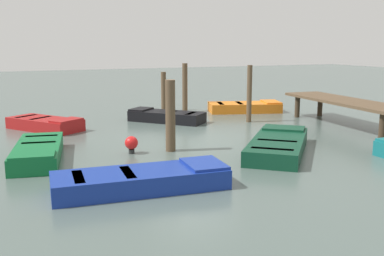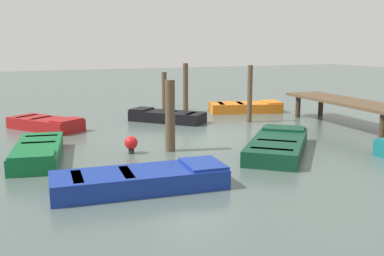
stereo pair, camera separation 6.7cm
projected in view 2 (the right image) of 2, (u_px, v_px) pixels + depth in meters
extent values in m
plane|color=#4C5B56|center=(192.00, 139.00, 14.15)|extent=(80.00, 80.00, 0.00)
cube|color=brown|center=(348.00, 102.00, 16.12)|extent=(6.07, 2.00, 0.10)
cylinder|color=#3C2E20|center=(383.00, 127.00, 13.81)|extent=(0.20, 0.20, 0.85)
cylinder|color=#3C2E20|center=(321.00, 106.00, 18.60)|extent=(0.20, 0.20, 0.85)
cylinder|color=#3C2E20|center=(298.00, 107.00, 18.25)|extent=(0.20, 0.20, 0.85)
cube|color=navy|center=(140.00, 180.00, 9.21)|extent=(1.49, 3.63, 0.40)
cube|color=silver|center=(140.00, 174.00, 9.18)|extent=(1.18, 3.08, 0.04)
cube|color=navy|center=(203.00, 164.00, 9.60)|extent=(1.14, 0.87, 0.06)
cube|color=#A4A49F|center=(127.00, 173.00, 9.09)|extent=(0.95, 0.28, 0.04)
cube|color=#A4A49F|center=(77.00, 177.00, 8.79)|extent=(0.95, 0.28, 0.04)
cube|color=#0C3823|center=(278.00, 146.00, 12.33)|extent=(3.65, 3.42, 0.40)
cube|color=maroon|center=(278.00, 141.00, 12.30)|extent=(3.04, 2.84, 0.04)
cube|color=#0C3823|center=(284.00, 128.00, 13.63)|extent=(1.40, 1.44, 0.06)
cube|color=maroon|center=(277.00, 141.00, 12.04)|extent=(0.84, 0.92, 0.04)
cube|color=maroon|center=(272.00, 150.00, 11.09)|extent=(0.84, 0.92, 0.04)
cube|color=#0F602D|center=(38.00, 152.00, 11.63)|extent=(3.39, 1.66, 0.40)
cube|color=orange|center=(38.00, 146.00, 11.60)|extent=(2.87, 1.34, 0.04)
cube|color=#0F602D|center=(32.00, 155.00, 10.37)|extent=(0.88, 1.11, 0.06)
cube|color=#B06E1E|center=(38.00, 143.00, 11.82)|extent=(0.35, 0.88, 0.04)
cube|color=#B06E1E|center=(42.00, 136.00, 12.68)|extent=(0.35, 0.88, 0.04)
cube|color=black|center=(167.00, 117.00, 17.21)|extent=(2.82, 2.71, 0.40)
cube|color=gray|center=(167.00, 113.00, 17.18)|extent=(2.35, 2.25, 0.04)
cube|color=black|center=(142.00, 109.00, 17.62)|extent=(1.09, 1.11, 0.06)
cube|color=#776E5D|center=(172.00, 112.00, 17.09)|extent=(0.69, 0.73, 0.04)
cube|color=#776E5D|center=(191.00, 114.00, 16.77)|extent=(0.69, 0.73, 0.04)
cube|color=maroon|center=(45.00, 124.00, 15.67)|extent=(2.89, 2.51, 0.40)
cube|color=black|center=(45.00, 120.00, 15.64)|extent=(2.41, 2.07, 0.04)
cube|color=maroon|center=(67.00, 120.00, 15.08)|extent=(1.09, 1.19, 0.06)
cube|color=black|center=(41.00, 118.00, 15.74)|extent=(0.68, 0.84, 0.04)
cube|color=black|center=(27.00, 116.00, 16.12)|extent=(0.68, 0.84, 0.04)
cube|color=orange|center=(245.00, 107.00, 19.72)|extent=(2.17, 3.32, 0.40)
cube|color=black|center=(245.00, 104.00, 19.69)|extent=(1.76, 2.79, 0.04)
cube|color=orange|center=(272.00, 102.00, 19.80)|extent=(1.34, 1.00, 0.06)
cube|color=black|center=(240.00, 103.00, 19.66)|extent=(1.04, 0.50, 0.04)
cube|color=black|center=(221.00, 104.00, 19.57)|extent=(1.04, 0.50, 0.04)
cylinder|color=brown|center=(164.00, 91.00, 19.95)|extent=(0.22, 0.22, 1.73)
cylinder|color=brown|center=(186.00, 88.00, 19.63)|extent=(0.23, 0.23, 2.11)
cylinder|color=brown|center=(170.00, 116.00, 12.39)|extent=(0.27, 0.27, 1.98)
cylinder|color=brown|center=(250.00, 94.00, 17.01)|extent=(0.19, 0.19, 2.16)
cylinder|color=#262626|center=(131.00, 151.00, 12.27)|extent=(0.16, 0.16, 0.12)
sphere|color=red|center=(131.00, 143.00, 12.23)|extent=(0.36, 0.36, 0.36)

